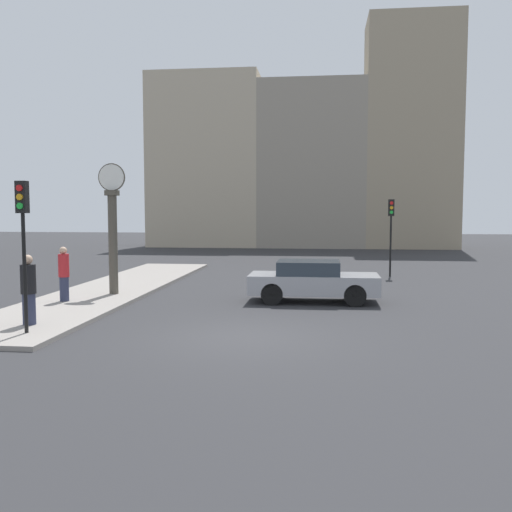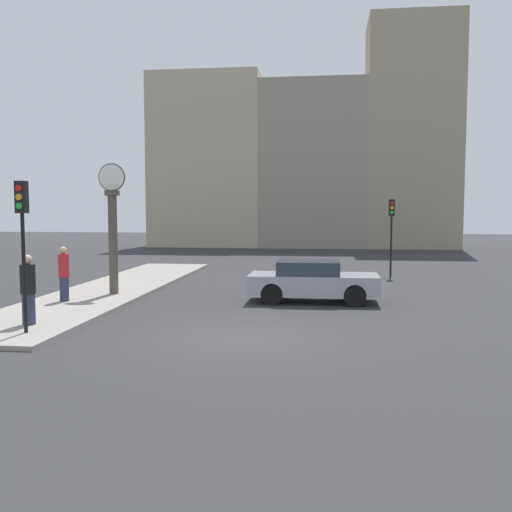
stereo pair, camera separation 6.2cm
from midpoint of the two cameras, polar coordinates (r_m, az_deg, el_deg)
The scene contains 9 objects.
ground_plane at distance 13.95m, azimuth -1.60°, elevation -8.09°, with size 120.00×120.00×0.00m, color #2D2D30.
sidewalk_corner at distance 22.45m, azimuth -14.00°, elevation -3.19°, with size 3.35×18.66×0.12m, color gray.
building_row at distance 47.37m, azimuth 5.21°, elevation 10.14°, with size 24.76×5.00×18.00m.
sedan_car at distance 19.06m, azimuth 5.58°, elevation -2.46°, with size 4.26×1.78×1.38m.
traffic_light_near at distance 14.62m, azimuth -22.39°, elevation 2.94°, with size 0.26×0.24×3.63m.
traffic_light_far at distance 26.75m, azimuth 13.29°, elevation 3.41°, with size 0.26×0.24×3.54m.
street_clock at distance 20.53m, azimuth -14.22°, elevation 2.62°, with size 0.96×0.40×4.55m.
pedestrian_red_top at distance 19.41m, azimuth -18.75°, elevation -1.69°, with size 0.34×0.34×1.76m.
pedestrian_black_jacket at distance 15.78m, azimuth -21.90°, elevation -3.16°, with size 0.39×0.39×1.81m.
Camera 1 is at (1.95, -13.46, 3.09)m, focal length 40.00 mm.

